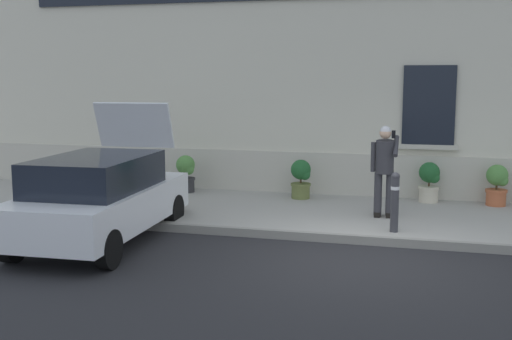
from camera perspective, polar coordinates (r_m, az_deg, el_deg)
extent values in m
plane|color=#232326|center=(10.11, 9.11, -7.92)|extent=(80.00, 80.00, 0.00)
cube|color=#99968E|center=(12.79, 10.42, -4.13)|extent=(24.00, 3.60, 0.15)
cube|color=gray|center=(10.99, 9.63, -6.19)|extent=(24.00, 0.12, 0.15)
cube|color=beige|center=(15.02, 11.59, 11.79)|extent=(24.00, 1.40, 7.50)
cube|color=#BCB7A8|center=(14.45, 11.05, -0.79)|extent=(24.00, 0.08, 1.10)
cube|color=black|center=(14.24, 15.21, 5.61)|extent=(1.10, 0.06, 1.70)
cube|color=#BCB7A8|center=(14.28, 15.07, 2.00)|extent=(1.30, 0.12, 0.10)
cube|color=white|center=(11.17, -13.68, -3.21)|extent=(1.90, 4.06, 0.64)
cube|color=black|center=(10.94, -14.13, -0.28)|extent=(1.63, 2.46, 0.56)
cube|color=black|center=(13.01, -9.71, -2.44)|extent=(1.67, 0.16, 0.20)
cube|color=yellow|center=(12.98, -9.72, -1.66)|extent=(0.52, 0.04, 0.12)
cube|color=#B21414|center=(13.24, -12.78, -0.41)|extent=(0.16, 0.05, 0.18)
cube|color=#B21414|center=(12.67, -6.60, -0.65)|extent=(0.16, 0.05, 0.18)
cube|color=white|center=(12.30, -10.85, 3.97)|extent=(1.50, 0.42, 0.87)
cylinder|color=black|center=(10.46, -20.97, -6.12)|extent=(0.22, 0.61, 0.60)
cylinder|color=black|center=(9.68, -13.06, -6.93)|extent=(0.22, 0.61, 0.60)
cylinder|color=black|center=(12.81, -14.04, -3.20)|extent=(0.22, 0.61, 0.60)
cylinder|color=black|center=(12.19, -7.33, -3.61)|extent=(0.22, 0.61, 0.60)
cylinder|color=#333338|center=(11.24, 12.29, -3.07)|extent=(0.14, 0.14, 0.95)
sphere|color=#333338|center=(11.15, 12.37, -0.57)|extent=(0.15, 0.15, 0.15)
cylinder|color=silver|center=(11.18, 12.34, -1.59)|extent=(0.15, 0.15, 0.06)
cylinder|color=#2D2D33|center=(12.35, 10.85, -2.11)|extent=(0.15, 0.15, 0.82)
cube|color=black|center=(12.49, 10.82, -3.86)|extent=(0.12, 0.28, 0.10)
cylinder|color=#2D2D33|center=(12.34, 11.87, -2.15)|extent=(0.15, 0.15, 0.82)
cube|color=black|center=(12.48, 11.83, -3.91)|extent=(0.12, 0.28, 0.10)
cylinder|color=#2D2D33|center=(12.22, 11.45, 1.17)|extent=(0.34, 0.38, 0.64)
sphere|color=tan|center=(12.14, 11.50, 3.26)|extent=(0.22, 0.22, 0.22)
sphere|color=silver|center=(12.13, 11.50, 3.40)|extent=(0.21, 0.21, 0.21)
cylinder|color=#2D2D33|center=(12.22, 10.41, 1.15)|extent=(0.09, 0.13, 0.56)
cylinder|color=#2D2D33|center=(12.16, 12.41, 2.11)|extent=(0.09, 0.45, 0.38)
cube|color=black|center=(12.11, 12.20, 3.13)|extent=(0.07, 0.02, 0.15)
cylinder|color=#2D2D30|center=(14.87, -6.30, -1.32)|extent=(0.40, 0.40, 0.34)
cylinder|color=#2D2D30|center=(14.85, -6.30, -0.79)|extent=(0.44, 0.44, 0.05)
cylinder|color=#47331E|center=(14.83, -6.31, -0.22)|extent=(0.04, 0.04, 0.24)
sphere|color=#4C843D|center=(14.80, -6.33, 0.47)|extent=(0.44, 0.44, 0.44)
sphere|color=#4C843D|center=(14.73, -6.03, 0.04)|extent=(0.24, 0.24, 0.24)
cylinder|color=#606B38|center=(14.07, 4.01, -1.86)|extent=(0.40, 0.40, 0.34)
cylinder|color=#606B38|center=(14.04, 4.02, -1.30)|extent=(0.44, 0.44, 0.05)
cylinder|color=#47331E|center=(14.02, 4.02, -0.69)|extent=(0.04, 0.04, 0.24)
sphere|color=#1E5628|center=(13.99, 4.03, 0.04)|extent=(0.44, 0.44, 0.44)
sphere|color=#1E5628|center=(13.94, 4.39, -0.41)|extent=(0.24, 0.24, 0.24)
cylinder|color=beige|center=(14.12, 15.17, -2.10)|extent=(0.40, 0.40, 0.34)
cylinder|color=beige|center=(14.09, 15.19, -1.54)|extent=(0.44, 0.44, 0.05)
cylinder|color=#47331E|center=(14.07, 15.22, -0.93)|extent=(0.04, 0.04, 0.24)
sphere|color=#1E5628|center=(14.04, 15.24, -0.21)|extent=(0.44, 0.44, 0.44)
sphere|color=#1E5628|center=(14.01, 15.64, -0.66)|extent=(0.24, 0.24, 0.24)
cylinder|color=#B25B38|center=(14.17, 20.66, -2.31)|extent=(0.40, 0.40, 0.34)
cylinder|color=#B25B38|center=(14.15, 20.69, -1.75)|extent=(0.44, 0.44, 0.05)
cylinder|color=#47331E|center=(14.12, 20.72, -1.15)|extent=(0.04, 0.04, 0.24)
sphere|color=#4C843D|center=(14.10, 20.76, -0.43)|extent=(0.44, 0.44, 0.44)
sphere|color=#4C843D|center=(14.07, 21.17, -0.88)|extent=(0.24, 0.24, 0.24)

